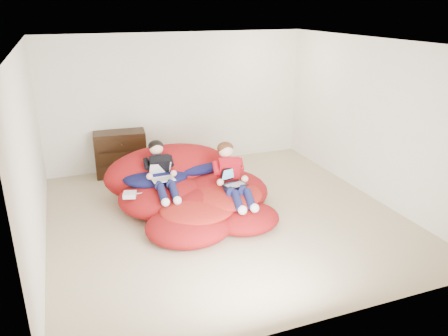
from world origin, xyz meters
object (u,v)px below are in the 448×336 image
at_px(dresser, 121,153).
at_px(beanbag_pile, 191,192).
at_px(older_boy, 161,169).
at_px(laptop_white, 162,174).
at_px(younger_boy, 232,174).
at_px(laptop_black, 233,180).

distance_m(dresser, beanbag_pile, 1.98).
bearing_deg(beanbag_pile, older_boy, 173.92).
bearing_deg(older_boy, laptop_white, -90.00).
xyz_separation_m(dresser, younger_boy, (1.31, -2.22, 0.24)).
height_order(beanbag_pile, laptop_white, beanbag_pile).
relative_size(beanbag_pile, older_boy, 2.38).
height_order(dresser, older_boy, older_boy).
distance_m(beanbag_pile, older_boy, 0.60).
height_order(older_boy, laptop_black, older_boy).
distance_m(dresser, laptop_black, 2.62).
relative_size(dresser, older_boy, 0.91).
relative_size(older_boy, younger_boy, 0.97).
xyz_separation_m(dresser, laptop_black, (1.31, -2.27, 0.16)).
distance_m(dresser, laptop_white, 1.87).
bearing_deg(laptop_white, beanbag_pile, 1.10).
xyz_separation_m(younger_boy, laptop_black, (0.00, -0.05, -0.08)).
height_order(dresser, beanbag_pile, beanbag_pile).
bearing_deg(beanbag_pile, laptop_black, -41.46).
bearing_deg(laptop_black, laptop_white, 154.88).
relative_size(laptop_white, laptop_black, 0.92).
height_order(younger_boy, laptop_white, younger_boy).
distance_m(beanbag_pile, laptop_white, 0.56).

